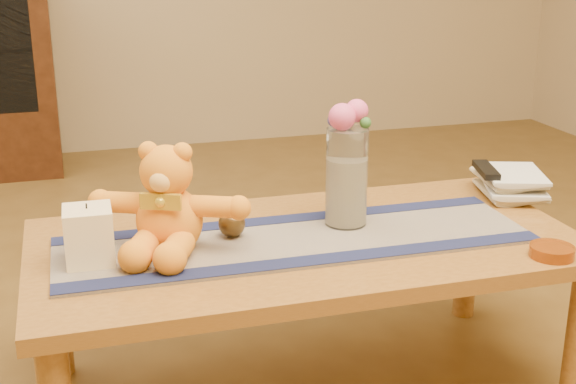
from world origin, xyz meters
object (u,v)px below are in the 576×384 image
object	(u,v)px
glass_vase	(347,177)
bronze_ball	(232,224)
pillar_candle	(89,235)
amber_dish	(552,251)
tv_remote	(486,170)
teddy_bear	(168,199)
book_bottom	(483,193)

from	to	relation	value
glass_vase	bronze_ball	size ratio (longest dim) A/B	3.75
pillar_candle	amber_dish	xyz separation A→B (m)	(1.07, -0.27, -0.06)
bronze_ball	tv_remote	distance (m)	0.80
pillar_candle	amber_dish	distance (m)	1.11
bronze_ball	amber_dish	bearing A→B (deg)	-24.79
tv_remote	glass_vase	bearing A→B (deg)	-151.05
teddy_bear	pillar_candle	xyz separation A→B (m)	(-0.19, -0.04, -0.06)
bronze_ball	amber_dish	world-z (taller)	bronze_ball
pillar_candle	teddy_bear	bearing A→B (deg)	10.50
pillar_candle	book_bottom	size ratio (longest dim) A/B	0.60
bronze_ball	amber_dish	xyz separation A→B (m)	(0.72, -0.33, -0.03)
tv_remote	bronze_ball	bearing A→B (deg)	-155.81
teddy_bear	book_bottom	world-z (taller)	teddy_bear
book_bottom	tv_remote	xyz separation A→B (m)	(-0.00, -0.01, 0.07)
bronze_ball	pillar_candle	bearing A→B (deg)	-169.86
book_bottom	tv_remote	distance (m)	0.08
pillar_candle	tv_remote	world-z (taller)	pillar_candle
pillar_candle	glass_vase	bearing A→B (deg)	5.88
pillar_candle	glass_vase	world-z (taller)	glass_vase
teddy_bear	tv_remote	xyz separation A→B (m)	(0.95, 0.15, -0.05)
book_bottom	amber_dish	distance (m)	0.47
teddy_bear	book_bottom	xyz separation A→B (m)	(0.96, 0.16, -0.12)
glass_vase	tv_remote	distance (m)	0.50
glass_vase	pillar_candle	bearing A→B (deg)	-174.12
pillar_candle	bronze_ball	distance (m)	0.36
pillar_candle	bronze_ball	bearing A→B (deg)	10.14
pillar_candle	glass_vase	distance (m)	0.67
tv_remote	amber_dish	world-z (taller)	tv_remote
teddy_bear	glass_vase	size ratio (longest dim) A/B	1.44
book_bottom	glass_vase	bearing A→B (deg)	-153.04
tv_remote	pillar_candle	bearing A→B (deg)	-155.32
book_bottom	bronze_ball	bearing A→B (deg)	-158.17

